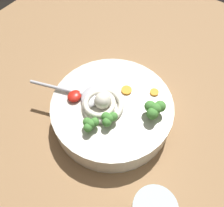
# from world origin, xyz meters

# --- Properties ---
(table_slab) EXTENTS (1.19, 1.19, 0.03)m
(table_slab) POSITION_xyz_m (0.00, 0.00, 0.01)
(table_slab) COLOR #936D47
(table_slab) RESTS_ON ground
(soup_bowl) EXTENTS (0.28, 0.28, 0.06)m
(soup_bowl) POSITION_xyz_m (0.02, -0.03, 0.06)
(soup_bowl) COLOR silver
(soup_bowl) RESTS_ON table_slab
(noodle_pile) EXTENTS (0.10, 0.10, 0.04)m
(noodle_pile) POSITION_xyz_m (0.04, -0.05, 0.10)
(noodle_pile) COLOR silver
(noodle_pile) RESTS_ON soup_bowl
(soup_spoon) EXTENTS (0.09, 0.17, 0.02)m
(soup_spoon) POSITION_xyz_m (0.04, -0.09, 0.10)
(soup_spoon) COLOR #B7B7BC
(soup_spoon) RESTS_ON soup_bowl
(chili_sauce_dollop) EXTENTS (0.03, 0.03, 0.02)m
(chili_sauce_dollop) POSITION_xyz_m (0.06, -0.11, 0.10)
(chili_sauce_dollop) COLOR red
(chili_sauce_dollop) RESTS_ON soup_bowl
(broccoli_floret_front) EXTENTS (0.05, 0.04, 0.04)m
(broccoli_floret_front) POSITION_xyz_m (-0.01, 0.06, 0.11)
(broccoli_floret_front) COLOR #7A9E60
(broccoli_floret_front) RESTS_ON soup_bowl
(broccoli_floret_beside_chili) EXTENTS (0.04, 0.03, 0.03)m
(broccoli_floret_beside_chili) POSITION_xyz_m (0.06, -0.01, 0.11)
(broccoli_floret_beside_chili) COLOR #7A9E60
(broccoli_floret_beside_chili) RESTS_ON soup_bowl
(broccoli_floret_beside_noodles) EXTENTS (0.04, 0.03, 0.03)m
(broccoli_floret_beside_noodles) POSITION_xyz_m (0.10, -0.03, 0.11)
(broccoli_floret_beside_noodles) COLOR #7A9E60
(broccoli_floret_beside_noodles) RESTS_ON soup_bowl
(carrot_slice_far) EXTENTS (0.02, 0.02, 0.01)m
(carrot_slice_far) POSITION_xyz_m (-0.03, -0.03, 0.09)
(carrot_slice_far) COLOR orange
(carrot_slice_far) RESTS_ON soup_bowl
(carrot_slice_rear) EXTENTS (0.02, 0.02, 0.00)m
(carrot_slice_rear) POSITION_xyz_m (-0.06, 0.03, 0.09)
(carrot_slice_rear) COLOR orange
(carrot_slice_rear) RESTS_ON soup_bowl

